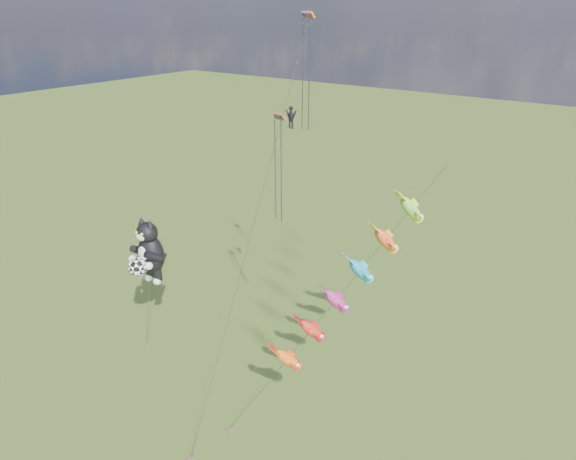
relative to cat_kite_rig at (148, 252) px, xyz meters
The scene contains 4 objects.
ground 9.51m from the cat_kite_rig, 35.32° to the right, with size 300.00×300.00×0.00m, color #273F0F.
cat_kite_rig is the anchor object (origin of this frame).
fish_windsock_rig 18.73m from the cat_kite_rig, ahead, with size 8.89×13.39×17.93m.
parafoil_rig 17.10m from the cat_kite_rig, 28.69° to the left, with size 3.33×17.30×27.09m.
Camera 1 is at (27.26, -20.18, 27.33)m, focal length 30.00 mm.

